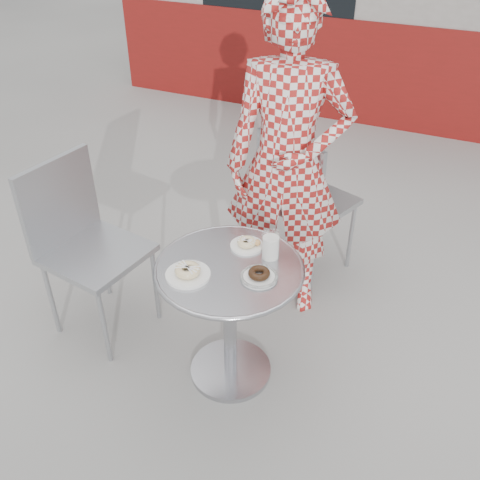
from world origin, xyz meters
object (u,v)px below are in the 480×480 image
at_px(seated_person, 287,165).
at_px(plate_far, 247,244).
at_px(bistro_table, 230,295).
at_px(chair_left, 101,282).
at_px(plate_checker, 259,276).
at_px(chair_far, 306,229).
at_px(milk_cup, 271,246).
at_px(plate_near, 188,272).

distance_m(seated_person, plate_far, 0.53).
bearing_deg(seated_person, bistro_table, -105.15).
height_order(bistro_table, plate_far, plate_far).
xyz_separation_m(chair_left, plate_far, (0.81, 0.14, 0.41)).
relative_size(seated_person, plate_checker, 10.66).
distance_m(chair_far, plate_checker, 1.10).
bearing_deg(seated_person, chair_left, -155.69).
height_order(chair_left, seated_person, seated_person).
xyz_separation_m(plate_far, plate_checker, (0.14, -0.20, -0.00)).
xyz_separation_m(seated_person, milk_cup, (0.12, -0.53, -0.14)).
height_order(chair_far, plate_checker, chair_far).
height_order(chair_left, milk_cup, chair_left).
bearing_deg(seated_person, milk_cup, -90.64).
xyz_separation_m(seated_person, plate_near, (-0.15, -0.81, -0.18)).
distance_m(bistro_table, milk_cup, 0.31).
bearing_deg(plate_checker, milk_cup, 94.46).
height_order(bistro_table, chair_left, chair_left).
bearing_deg(milk_cup, bistro_table, -134.39).
distance_m(chair_left, plate_far, 0.92).
bearing_deg(milk_cup, seated_person, 103.08).
distance_m(bistro_table, chair_far, 1.03).
relative_size(chair_left, seated_person, 0.55).
bearing_deg(chair_far, plate_checker, 115.35).
distance_m(chair_left, plate_near, 0.80).
bearing_deg(plate_far, seated_person, 89.28).
height_order(bistro_table, chair_far, chair_far).
distance_m(bistro_table, plate_checker, 0.24).
bearing_deg(chair_left, plate_near, -95.65).
xyz_separation_m(chair_left, milk_cup, (0.95, 0.11, 0.45)).
height_order(chair_left, plate_checker, chair_left).
xyz_separation_m(plate_far, plate_near, (-0.15, -0.31, 0.00)).
bearing_deg(plate_near, seated_person, 79.27).
relative_size(chair_far, chair_left, 0.99).
relative_size(chair_left, milk_cup, 7.48).
relative_size(bistro_table, chair_far, 0.71).
distance_m(chair_far, plate_far, 0.92).
distance_m(chair_left, seated_person, 1.20).
xyz_separation_m(chair_far, milk_cup, (0.09, -0.86, 0.46)).
bearing_deg(bistro_table, chair_far, 86.97).
relative_size(bistro_table, plate_far, 4.44).
xyz_separation_m(chair_far, plate_near, (-0.19, -1.14, 0.41)).
height_order(seated_person, plate_checker, seated_person).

